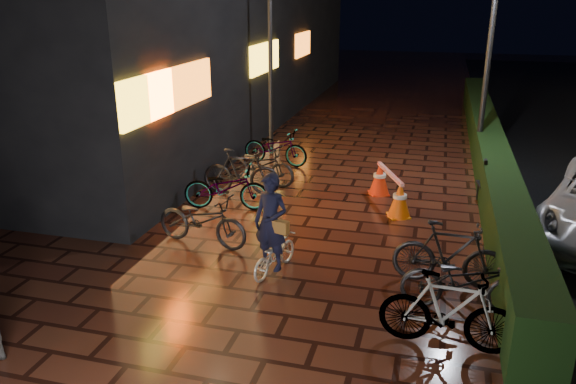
% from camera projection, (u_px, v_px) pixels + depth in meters
% --- Properties ---
extents(ground, '(80.00, 80.00, 0.00)m').
position_uv_depth(ground, '(304.00, 280.00, 9.28)').
color(ground, '#381911').
rests_on(ground, ground).
extents(hedge, '(0.70, 20.00, 1.00)m').
position_uv_depth(hedge, '(487.00, 145.00, 15.58)').
color(hedge, black).
rests_on(hedge, ground).
extents(lamp_post_hedge, '(0.52, 0.24, 5.48)m').
position_uv_depth(lamp_post_hedge, '(489.00, 54.00, 14.32)').
color(lamp_post_hedge, black).
rests_on(lamp_post_hedge, ground).
extents(lamp_post_sf, '(0.45, 0.17, 4.72)m').
position_uv_depth(lamp_post_sf, '(271.00, 64.00, 15.84)').
color(lamp_post_sf, black).
rests_on(lamp_post_sf, ground).
extents(cyclist, '(0.75, 1.31, 1.77)m').
position_uv_depth(cyclist, '(272.00, 237.00, 9.32)').
color(cyclist, silver).
rests_on(cyclist, ground).
extents(traffic_barrier, '(1.12, 1.87, 0.77)m').
position_uv_depth(traffic_barrier, '(389.00, 188.00, 12.50)').
color(traffic_barrier, '#E7590C').
rests_on(traffic_barrier, ground).
extents(cart_assembly, '(0.67, 0.70, 1.14)m').
position_uv_depth(cart_assembly, '(492.00, 179.00, 12.50)').
color(cart_assembly, black).
rests_on(cart_assembly, ground).
extents(parked_bikes_storefront, '(2.19, 6.33, 1.09)m').
position_uv_depth(parked_bikes_storefront, '(244.00, 175.00, 13.01)').
color(parked_bikes_storefront, black).
rests_on(parked_bikes_storefront, ground).
extents(parked_bikes_hedge, '(2.11, 2.34, 1.09)m').
position_uv_depth(parked_bikes_hedge, '(455.00, 280.00, 8.19)').
color(parked_bikes_hedge, black).
rests_on(parked_bikes_hedge, ground).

